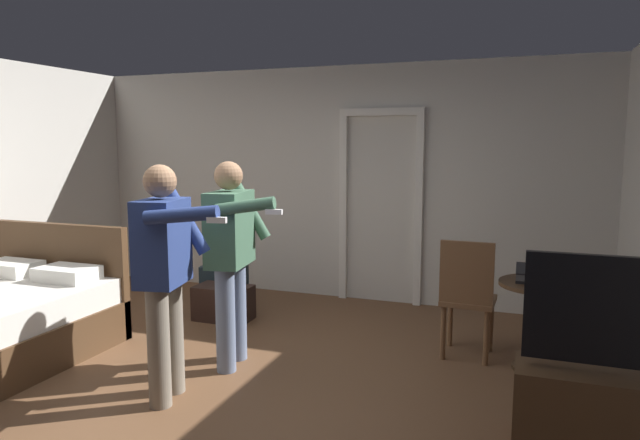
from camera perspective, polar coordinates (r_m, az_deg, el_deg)
ground_plane at (r=4.31m, az=-11.64°, el=-16.56°), size 6.47×6.47×0.00m
wall_back at (r=6.50m, az=1.26°, el=3.69°), size 6.12×0.12×2.60m
doorway_frame at (r=6.27m, az=6.10°, el=2.76°), size 0.93×0.08×2.13m
tv_flatscreen at (r=3.70m, az=27.86°, el=-15.85°), size 1.12×0.40×1.16m
side_table at (r=4.75m, az=21.20°, el=-8.53°), size 0.64×0.64×0.70m
laptop at (r=4.64m, az=21.01°, el=-5.33°), size 0.32×0.33×0.15m
bottle_on_table at (r=4.60m, az=23.17°, el=-4.83°), size 0.06×0.06×0.26m
wooden_chair at (r=4.81m, az=14.56°, el=-7.16°), size 0.44×0.44×0.99m
person_blue_shirt at (r=3.98m, az=-15.30°, el=-4.57°), size 0.74×0.59×1.62m
person_striped_shirt at (r=4.48m, az=-8.88°, el=-2.86°), size 0.70×0.64×1.62m
suitcase_dark at (r=6.33m, az=-9.55°, el=-6.42°), size 0.52×0.42×0.45m
suitcase_small at (r=5.83m, az=-9.64°, el=-8.18°), size 0.56×0.33×0.34m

